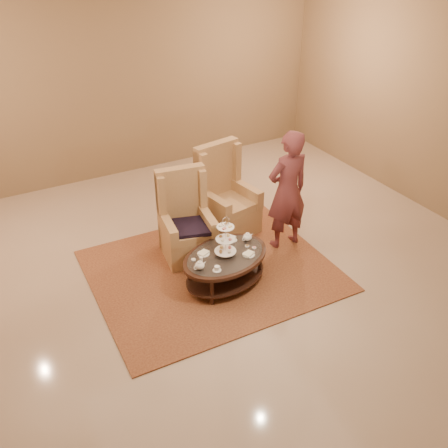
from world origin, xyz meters
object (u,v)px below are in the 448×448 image
tea_table (225,260)px  armchair_left (186,228)px  person (287,191)px  armchair_right (225,202)px

tea_table → armchair_left: (-0.15, 0.91, 0.06)m
armchair_left → person: person is taller
armchair_right → person: (0.57, -0.84, 0.45)m
armchair_left → person: 1.56m
armchair_right → person: size_ratio=0.76×
person → tea_table: bearing=18.1°
tea_table → armchair_left: 0.92m
armchair_left → person: (1.40, -0.50, 0.48)m
tea_table → person: (1.25, 0.41, 0.54)m
armchair_right → person: 1.11m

